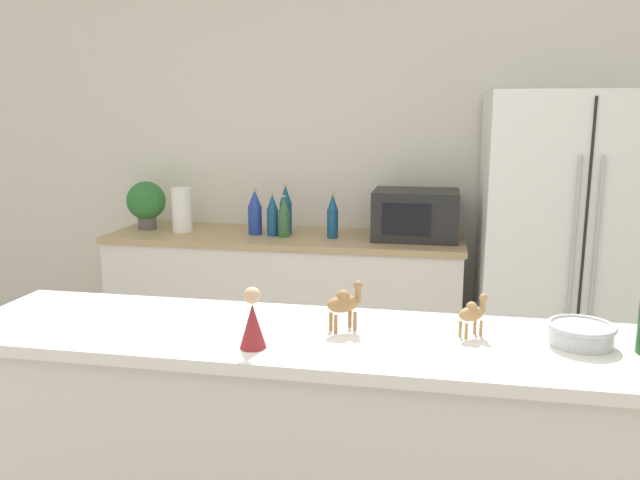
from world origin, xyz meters
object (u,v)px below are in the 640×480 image
Objects in this scene: refrigerator at (567,256)px; fruit_bowl at (581,333)px; back_bottle_1 at (333,216)px; back_bottle_0 at (286,210)px; back_bottle_4 at (284,217)px; camel_figurine at (473,312)px; back_bottle_2 at (255,213)px; camel_figurine_second at (345,302)px; back_bottle_3 at (272,215)px; wise_man_figurine_crimson at (253,322)px; microwave at (416,215)px; potted_plant at (146,202)px; paper_towel_roll at (182,210)px.

refrigerator is 9.43× the size of fruit_bowl.
back_bottle_1 is 2.03m from fruit_bowl.
fruit_bowl is (1.00, -1.77, -0.01)m from back_bottle_1.
back_bottle_4 is at bearing -81.77° from back_bottle_0.
back_bottle_4 is 2.01× the size of camel_figurine.
back_bottle_2 reaches higher than back_bottle_4.
back_bottle_1 is 1.80m from camel_figurine_second.
back_bottle_3 is 1.75× the size of camel_figurine_second.
back_bottle_1 is at bearing 93.32° from wise_man_figurine_crimson.
camel_figurine_second is (0.34, -1.77, 0.04)m from back_bottle_1.
refrigerator is at bearing -7.35° from microwave.
wise_man_figurine_crimson reaches higher than fruit_bowl.
fruit_bowl is 0.30m from camel_figurine.
back_bottle_1 is 1.44× the size of fruit_bowl.
potted_plant is at bearing 176.45° from back_bottle_2.
wise_man_figurine_crimson is at bearing -121.48° from refrigerator.
paper_towel_roll is at bearing 176.11° from back_bottle_4.
potted_plant reaches higher than microwave.
back_bottle_2 is 1.88× the size of camel_figurine_second.
potted_plant reaches higher than camel_figurine_second.
potted_plant is 0.72m from back_bottle_2.
back_bottle_3 is (0.83, -0.06, -0.05)m from potted_plant.
potted_plant is 0.89m from back_bottle_0.
back_bottle_2 reaches higher than back_bottle_1.
back_bottle_1 is (1.19, -0.06, -0.04)m from potted_plant.
fruit_bowl is (1.28, -1.75, -0.00)m from back_bottle_4.
back_bottle_3 is 1.38× the size of fruit_bowl.
camel_figurine is (1.00, -1.84, 0.01)m from back_bottle_0.
fruit_bowl is at bearing -42.82° from paper_towel_roll.
back_bottle_3 is 1.04× the size of back_bottle_4.
camel_figurine_second is (-0.14, -1.83, 0.02)m from microwave.
back_bottle_1 is 1.96m from wise_man_figurine_crimson.
paper_towel_roll is 2.24m from wise_man_figurine_crimson.
microwave is at bearing -1.44° from back_bottle_0.
back_bottle_4 reaches higher than camel_figurine.
back_bottle_1 is 1.55× the size of wise_man_figurine_crimson.
back_bottle_1 is at bearing 119.41° from fruit_bowl.
back_bottle_2 is at bearing 129.41° from fruit_bowl.
microwave reaches higher than fruit_bowl.
back_bottle_2 is 2.13m from camel_figurine.
back_bottle_4 is at bearing -16.35° from back_bottle_3.
refrigerator is at bearing -2.41° from potted_plant.
back_bottle_1 reaches higher than camel_figurine.
microwave is at bearing 7.82° from back_bottle_1.
camel_figurine_second is (0.64, -1.85, 0.02)m from back_bottle_0.
back_bottle_0 is at bearing 178.56° from microwave.
paper_towel_roll is at bearing 117.90° from wise_man_figurine_crimson.
back_bottle_3 reaches higher than fruit_bowl.
paper_towel_roll is at bearing -9.18° from potted_plant.
back_bottle_0 is 1.63× the size of fruit_bowl.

